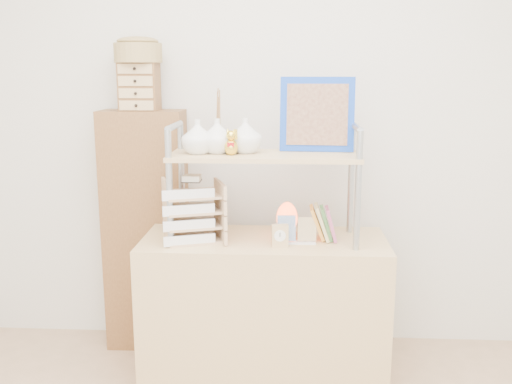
{
  "coord_description": "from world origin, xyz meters",
  "views": [
    {
      "loc": [
        0.11,
        -1.49,
        1.56
      ],
      "look_at": [
        -0.04,
        1.2,
        0.98
      ],
      "focal_mm": 40.0,
      "sensor_mm": 36.0,
      "label": 1
    }
  ],
  "objects_px": {
    "salt_lamp": "(287,219)",
    "letter_tray": "(193,214)",
    "desk": "(264,310)",
    "cabinet": "(146,231)"
  },
  "relations": [
    {
      "from": "salt_lamp",
      "to": "letter_tray",
      "type": "bearing_deg",
      "value": -168.48
    },
    {
      "from": "salt_lamp",
      "to": "desk",
      "type": "bearing_deg",
      "value": -153.71
    },
    {
      "from": "desk",
      "to": "cabinet",
      "type": "xyz_separation_m",
      "value": [
        -0.68,
        0.37,
        0.3
      ]
    },
    {
      "from": "desk",
      "to": "letter_tray",
      "type": "relative_size",
      "value": 3.67
    },
    {
      "from": "desk",
      "to": "cabinet",
      "type": "height_order",
      "value": "cabinet"
    },
    {
      "from": "cabinet",
      "to": "salt_lamp",
      "type": "bearing_deg",
      "value": -22.28
    },
    {
      "from": "cabinet",
      "to": "salt_lamp",
      "type": "distance_m",
      "value": 0.87
    },
    {
      "from": "desk",
      "to": "salt_lamp",
      "type": "xyz_separation_m",
      "value": [
        0.11,
        0.05,
        0.46
      ]
    },
    {
      "from": "letter_tray",
      "to": "salt_lamp",
      "type": "relative_size",
      "value": 1.88
    },
    {
      "from": "letter_tray",
      "to": "salt_lamp",
      "type": "xyz_separation_m",
      "value": [
        0.45,
        0.09,
        -0.04
      ]
    }
  ]
}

